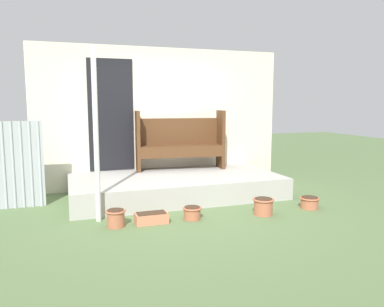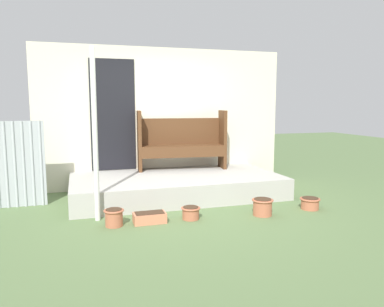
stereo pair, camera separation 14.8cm
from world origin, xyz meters
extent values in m
plane|color=#5B7547|center=(0.00, 0.00, 0.00)|extent=(24.00, 24.00, 0.00)
cube|color=#B2AFA8|center=(0.20, 0.87, 0.18)|extent=(3.49, 1.73, 0.35)
cube|color=beige|center=(0.20, 1.76, 1.30)|extent=(4.69, 0.06, 2.60)
cube|color=black|center=(-0.76, 1.72, 1.36)|extent=(0.80, 0.02, 2.00)
cylinder|color=silver|center=(-2.44, 0.92, 0.66)|extent=(0.04, 0.04, 1.32)
cylinder|color=silver|center=(-2.31, 0.92, 0.66)|extent=(0.04, 0.04, 1.32)
cylinder|color=silver|center=(-2.19, 0.92, 0.66)|extent=(0.04, 0.04, 1.32)
cylinder|color=silver|center=(-2.07, 0.92, 0.66)|extent=(0.04, 0.04, 1.32)
cylinder|color=silver|center=(-1.94, 0.92, 0.66)|extent=(0.04, 0.04, 1.32)
cylinder|color=white|center=(-1.17, -0.12, 1.15)|extent=(0.07, 0.07, 2.31)
cube|color=#54331C|center=(-0.32, 1.53, 0.90)|extent=(0.10, 0.40, 1.09)
cube|color=#54331C|center=(1.24, 1.38, 0.90)|extent=(0.10, 0.40, 1.09)
cube|color=#54331C|center=(0.46, 1.45, 0.78)|extent=(1.54, 0.54, 0.04)
cube|color=#54331C|center=(0.44, 1.27, 0.68)|extent=(1.50, 0.18, 0.16)
cube|color=#54331C|center=(0.48, 1.63, 1.05)|extent=(1.50, 0.19, 0.49)
cylinder|color=#B76647|center=(-0.98, -0.43, 0.11)|extent=(0.22, 0.22, 0.22)
torus|color=#B76647|center=(-0.98, -0.43, 0.21)|extent=(0.26, 0.26, 0.02)
cylinder|color=#422D1E|center=(-0.98, -0.43, 0.22)|extent=(0.21, 0.21, 0.01)
cylinder|color=#B76647|center=(0.05, -0.44, 0.08)|extent=(0.23, 0.23, 0.17)
torus|color=#B76647|center=(0.05, -0.44, 0.15)|extent=(0.27, 0.27, 0.02)
cylinder|color=#422D1E|center=(0.05, -0.44, 0.17)|extent=(0.21, 0.21, 0.01)
cylinder|color=#B76647|center=(1.08, -0.57, 0.12)|extent=(0.26, 0.26, 0.23)
torus|color=#B76647|center=(1.08, -0.57, 0.22)|extent=(0.30, 0.30, 0.02)
cylinder|color=#422D1E|center=(1.08, -0.57, 0.23)|extent=(0.24, 0.24, 0.01)
cylinder|color=#B76647|center=(1.90, -0.50, 0.08)|extent=(0.26, 0.26, 0.17)
torus|color=#B76647|center=(1.90, -0.50, 0.15)|extent=(0.30, 0.30, 0.02)
cylinder|color=#422D1E|center=(1.90, -0.50, 0.17)|extent=(0.24, 0.24, 0.01)
cube|color=tan|center=(-0.52, -0.43, 0.07)|extent=(0.43, 0.23, 0.13)
cube|color=#422D1E|center=(-0.52, -0.43, 0.14)|extent=(0.38, 0.19, 0.01)
camera|label=1|loc=(-1.54, -5.14, 1.58)|focal=35.00mm
camera|label=2|loc=(-1.40, -5.19, 1.58)|focal=35.00mm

